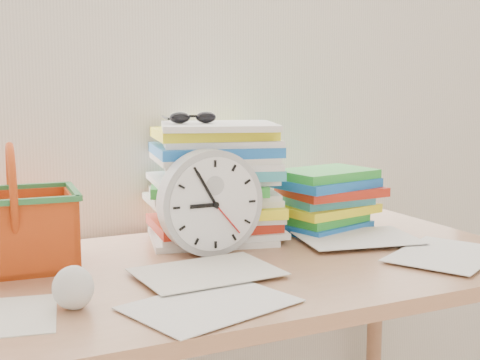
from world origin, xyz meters
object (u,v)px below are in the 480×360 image
paper_stack (215,181)px  book_stack (323,199)px  basket (13,208)px  desk (215,300)px  clock (210,202)px

paper_stack → book_stack: size_ratio=1.22×
book_stack → basket: basket is taller
paper_stack → desk: bearing=-114.0°
basket → paper_stack: bearing=12.1°
desk → clock: 0.21m
desk → basket: (-0.38, 0.16, 0.20)m
paper_stack → basket: size_ratio=1.27×
desk → clock: (0.03, 0.08, 0.19)m
book_stack → basket: bearing=-177.6°
desk → clock: size_ratio=5.99×
desk → paper_stack: size_ratio=4.36×
desk → book_stack: bearing=26.3°
clock → basket: basket is taller
paper_stack → clock: (-0.07, -0.14, -0.02)m
clock → basket: size_ratio=0.92×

